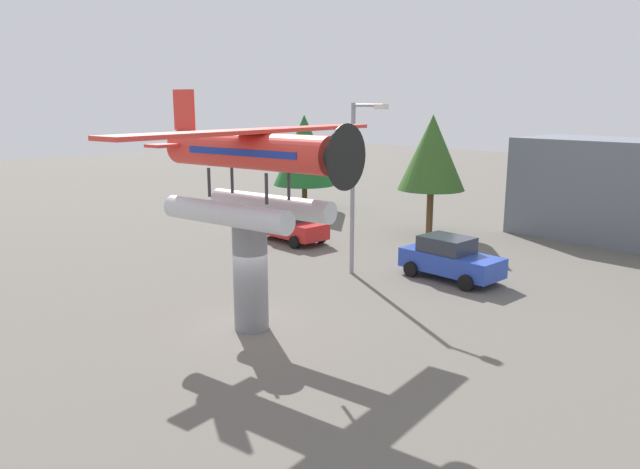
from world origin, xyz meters
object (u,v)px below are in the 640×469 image
car_near_red (290,225)px  car_mid_blue (450,258)px  streetlight_primary (356,176)px  storefront_building (619,190)px  display_pedestal (251,276)px  tree_east (432,153)px  floatplane_monument (251,167)px  tree_west (304,150)px

car_near_red → car_mid_blue: (9.83, 0.31, 0.00)m
streetlight_primary → storefront_building: streetlight_primary is taller
car_mid_blue → display_pedestal: bearing=-96.1°
car_mid_blue → tree_east: (-5.77, 6.25, 3.63)m
display_pedestal → floatplane_monument: floatplane_monument is taller
floatplane_monument → car_near_red: bearing=124.7°
car_mid_blue → car_near_red: bearing=-178.2°
floatplane_monument → tree_west: (-15.61, 15.90, -1.18)m
storefront_building → floatplane_monument: bearing=-96.4°
streetlight_primary → car_near_red: bearing=163.3°
car_near_red → car_mid_blue: bearing=1.8°
display_pedestal → car_mid_blue: 9.45m
tree_west → storefront_building: bearing=18.6°
display_pedestal → streetlight_primary: streetlight_primary is taller
display_pedestal → floatplane_monument: bearing=10.1°
display_pedestal → car_mid_blue: (1.00, 9.35, -0.89)m
car_mid_blue → storefront_building: storefront_building is taller
display_pedestal → storefront_building: (2.61, 22.00, 0.87)m
car_near_red → tree_west: tree_west is taller
car_mid_blue → tree_west: size_ratio=0.66×
car_near_red → streetlight_primary: bearing=-16.7°
car_near_red → display_pedestal: bearing=-45.7°
car_mid_blue → storefront_building: (1.61, 12.65, 1.76)m
display_pedestal → car_mid_blue: size_ratio=0.84×
floatplane_monument → tree_west: size_ratio=1.64×
storefront_building → tree_west: (-18.10, -6.07, 1.40)m
car_near_red → streetlight_primary: size_ratio=0.59×
floatplane_monument → tree_east: 16.34m
tree_west → tree_east: size_ratio=0.97×
display_pedestal → tree_east: (-4.77, 15.60, 2.74)m
storefront_building → tree_east: (-7.38, -6.40, 1.87)m
floatplane_monument → storefront_building: (2.48, 21.98, -2.58)m
display_pedestal → tree_east: tree_east is taller
floatplane_monument → tree_east: floatplane_monument is taller
tree_west → floatplane_monument: bearing=-45.5°
display_pedestal → car_near_red: bearing=134.3°
car_near_red → storefront_building: storefront_building is taller
tree_east → streetlight_primary: bearing=-73.0°
display_pedestal → tree_west: 22.33m
car_mid_blue → tree_east: 9.25m
streetlight_primary → tree_east: bearing=107.0°
floatplane_monument → car_mid_blue: floatplane_monument is taller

